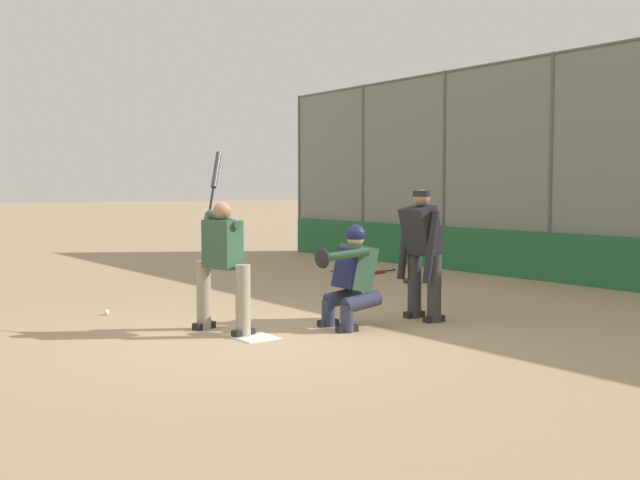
{
  "coord_description": "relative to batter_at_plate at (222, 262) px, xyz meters",
  "views": [
    {
      "loc": [
        -7.06,
        4.31,
        1.68
      ],
      "look_at": [
        0.15,
        -1.0,
        1.05
      ],
      "focal_mm": 42.0,
      "sensor_mm": 36.0,
      "label": 1
    }
  ],
  "objects": [
    {
      "name": "umpire_home",
      "position": [
        -0.78,
        -2.42,
        0.06
      ],
      "size": [
        0.67,
        0.43,
        1.65
      ],
      "rotation": [
        0.0,
        0.0,
        -0.07
      ],
      "color": "#333333",
      "rests_on": "ground_plane"
    },
    {
      "name": "batter_at_plate",
      "position": [
        0.0,
        0.0,
        0.0
      ],
      "size": [
        1.08,
        0.57,
        2.12
      ],
      "rotation": [
        0.0,
        0.0,
        0.22
      ],
      "color": "gray",
      "rests_on": "ground_plane"
    },
    {
      "name": "fielding_glove_on_dirt",
      "position": [
        1.95,
        -4.85,
        -0.77
      ],
      "size": [
        0.31,
        0.24,
        0.11
      ],
      "color": "#56331E",
      "rests_on": "ground_plane"
    },
    {
      "name": "ground_plane",
      "position": [
        -0.52,
        -0.13,
        -0.83
      ],
      "size": [
        160.0,
        160.0,
        0.0
      ],
      "primitive_type": "plane",
      "color": "tan"
    },
    {
      "name": "padding_wall",
      "position": [
        -0.52,
        -7.04,
        -0.39
      ],
      "size": [
        18.09,
        0.18,
        0.87
      ],
      "primitive_type": "cube",
      "color": "#236638",
      "rests_on": "ground_plane"
    },
    {
      "name": "spare_bat_by_padding",
      "position": [
        3.43,
        -5.37,
        -0.79
      ],
      "size": [
        0.24,
        0.84,
        0.07
      ],
      "rotation": [
        0.0,
        0.0,
        1.8
      ],
      "color": "black",
      "rests_on": "ground_plane"
    },
    {
      "name": "baseball_loose",
      "position": [
        1.95,
        0.66,
        -0.79
      ],
      "size": [
        0.07,
        0.07,
        0.07
      ],
      "primitive_type": "sphere",
      "color": "white",
      "rests_on": "ground_plane"
    },
    {
      "name": "home_plate_marker",
      "position": [
        -0.52,
        -0.13,
        -0.82
      ],
      "size": [
        0.43,
        0.43,
        0.01
      ],
      "primitive_type": "cube",
      "color": "white",
      "rests_on": "ground_plane"
    },
    {
      "name": "bleachers_beyond",
      "position": [
        2.59,
        -10.0,
        -0.24
      ],
      "size": [
        12.92,
        3.05,
        1.8
      ],
      "color": "slate",
      "rests_on": "ground_plane"
    },
    {
      "name": "spare_bat_near_backstop",
      "position": [
        3.59,
        -4.39,
        -0.79
      ],
      "size": [
        0.74,
        0.48,
        0.07
      ],
      "rotation": [
        0.0,
        0.0,
        2.59
      ],
      "color": "black",
      "rests_on": "ground_plane"
    },
    {
      "name": "backstop_fence",
      "position": [
        -0.52,
        -7.14,
        1.3
      ],
      "size": [
        18.54,
        0.08,
        4.08
      ],
      "color": "#515651",
      "rests_on": "ground_plane"
    },
    {
      "name": "catcher_behind_plate",
      "position": [
        -0.65,
        -1.37,
        -0.18
      ],
      "size": [
        0.66,
        0.8,
        1.24
      ],
      "rotation": [
        0.0,
        0.0,
        -0.11
      ],
      "color": "#2D334C",
      "rests_on": "ground_plane"
    }
  ]
}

